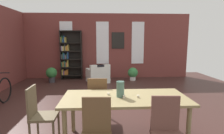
# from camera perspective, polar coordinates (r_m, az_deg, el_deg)

# --- Properties ---
(ground_plane) EXTENTS (10.09, 10.09, 0.00)m
(ground_plane) POSITION_cam_1_polar(r_m,az_deg,el_deg) (4.45, -2.84, -13.70)
(ground_plane) COLOR #3C2420
(back_wall_brick) EXTENTS (7.77, 0.12, 2.85)m
(back_wall_brick) POSITION_cam_1_polar(r_m,az_deg,el_deg) (8.07, -3.04, 6.66)
(back_wall_brick) COLOR brown
(back_wall_brick) RESTS_ON ground
(window_pane_0) EXTENTS (0.55, 0.02, 1.86)m
(window_pane_0) POSITION_cam_1_polar(r_m,az_deg,el_deg) (8.15, -14.33, 7.44)
(window_pane_0) COLOR white
(window_pane_1) EXTENTS (0.55, 0.02, 1.86)m
(window_pane_1) POSITION_cam_1_polar(r_m,az_deg,el_deg) (7.99, -3.05, 7.67)
(window_pane_1) COLOR white
(window_pane_2) EXTENTS (0.55, 0.02, 1.86)m
(window_pane_2) POSITION_cam_1_polar(r_m,az_deg,el_deg) (8.15, 8.23, 7.61)
(window_pane_2) COLOR white
(dining_table) EXTENTS (2.04, 0.92, 0.76)m
(dining_table) POSITION_cam_1_polar(r_m,az_deg,el_deg) (3.01, 4.17, -10.90)
(dining_table) COLOR #8F7E52
(dining_table) RESTS_ON ground
(vase_on_table) EXTENTS (0.13, 0.13, 0.26)m
(vase_on_table) POSITION_cam_1_polar(r_m,az_deg,el_deg) (2.93, 2.68, -7.08)
(vase_on_table) COLOR #4C7266
(vase_on_table) RESTS_ON dining_table
(tealight_candle_0) EXTENTS (0.04, 0.04, 0.04)m
(tealight_candle_0) POSITION_cam_1_polar(r_m,az_deg,el_deg) (2.95, 8.33, -9.26)
(tealight_candle_0) COLOR silver
(tealight_candle_0) RESTS_ON dining_table
(tealight_candle_1) EXTENTS (0.04, 0.04, 0.03)m
(tealight_candle_1) POSITION_cam_1_polar(r_m,az_deg,el_deg) (3.06, -1.14, -8.60)
(tealight_candle_1) COLOR silver
(tealight_candle_1) RESTS_ON dining_table
(tealight_candle_2) EXTENTS (0.04, 0.04, 0.05)m
(tealight_candle_2) POSITION_cam_1_polar(r_m,az_deg,el_deg) (2.90, 3.89, -9.48)
(tealight_candle_2) COLOR silver
(tealight_candle_2) RESTS_ON dining_table
(dining_chair_far_left) EXTENTS (0.42, 0.42, 0.95)m
(dining_chair_far_left) POSITION_cam_1_polar(r_m,az_deg,el_deg) (3.69, -4.50, -9.97)
(dining_chair_far_left) COLOR brown
(dining_chair_far_left) RESTS_ON ground
(dining_chair_head_left) EXTENTS (0.41, 0.41, 0.95)m
(dining_chair_head_left) POSITION_cam_1_polar(r_m,az_deg,el_deg) (3.21, -22.14, -13.43)
(dining_chair_head_left) COLOR brown
(dining_chair_head_left) RESTS_ON ground
(dining_chair_near_left) EXTENTS (0.42, 0.42, 0.95)m
(dining_chair_near_left) POSITION_cam_1_polar(r_m,az_deg,el_deg) (2.43, -5.12, -20.22)
(dining_chair_near_left) COLOR brown
(dining_chair_near_left) RESTS_ON ground
(dining_chair_near_right) EXTENTS (0.43, 0.43, 0.95)m
(dining_chair_near_right) POSITION_cam_1_polar(r_m,az_deg,el_deg) (2.56, 17.15, -18.93)
(dining_chair_near_right) COLOR brown
(dining_chair_near_right) RESTS_ON ground
(bookshelf_tall) EXTENTS (0.92, 0.29, 2.10)m
(bookshelf_tall) POSITION_cam_1_polar(r_m,az_deg,el_deg) (7.97, -13.36, 3.70)
(bookshelf_tall) COLOR black
(bookshelf_tall) RESTS_ON ground
(armchair_white) EXTENTS (1.02, 1.02, 0.75)m
(armchair_white) POSITION_cam_1_polar(r_m,az_deg,el_deg) (7.25, -4.50, -2.71)
(armchair_white) COLOR silver
(armchair_white) RESTS_ON ground
(potted_plant_by_shelf) EXTENTS (0.43, 0.43, 0.54)m
(potted_plant_by_shelf) POSITION_cam_1_polar(r_m,az_deg,el_deg) (7.63, 6.66, -1.99)
(potted_plant_by_shelf) COLOR silver
(potted_plant_by_shelf) RESTS_ON ground
(potted_plant_corner) EXTENTS (0.43, 0.43, 0.61)m
(potted_plant_corner) POSITION_cam_1_polar(r_m,az_deg,el_deg) (7.60, -18.76, -2.06)
(potted_plant_corner) COLOR #333338
(potted_plant_corner) RESTS_ON ground
(framed_picture) EXTENTS (0.56, 0.03, 0.72)m
(framed_picture) POSITION_cam_1_polar(r_m,az_deg,el_deg) (8.02, 1.92, 8.47)
(framed_picture) COLOR black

